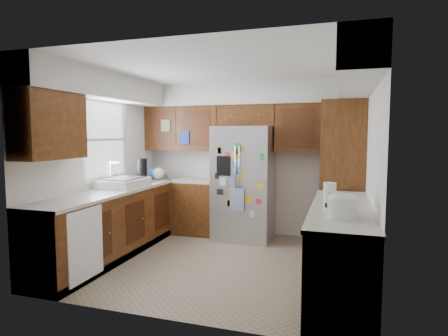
{
  "coord_description": "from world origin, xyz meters",
  "views": [
    {
      "loc": [
        1.48,
        -4.55,
        1.68
      ],
      "look_at": [
        -0.06,
        0.35,
        1.21
      ],
      "focal_mm": 30.0,
      "sensor_mm": 36.0,
      "label": 1
    }
  ],
  "objects_px": {
    "pantry": "(342,176)",
    "paper_towel": "(330,196)",
    "rice_cooker": "(342,204)",
    "fridge": "(244,183)"
  },
  "relations": [
    {
      "from": "rice_cooker",
      "to": "fridge",
      "type": "bearing_deg",
      "value": 123.69
    },
    {
      "from": "pantry",
      "to": "fridge",
      "type": "height_order",
      "value": "pantry"
    },
    {
      "from": "pantry",
      "to": "rice_cooker",
      "type": "bearing_deg",
      "value": -90.01
    },
    {
      "from": "pantry",
      "to": "fridge",
      "type": "relative_size",
      "value": 1.19
    },
    {
      "from": "pantry",
      "to": "rice_cooker",
      "type": "xyz_separation_m",
      "value": [
        -0.0,
        -2.2,
        -0.03
      ]
    },
    {
      "from": "pantry",
      "to": "rice_cooker",
      "type": "height_order",
      "value": "pantry"
    },
    {
      "from": "rice_cooker",
      "to": "pantry",
      "type": "bearing_deg",
      "value": 89.99
    },
    {
      "from": "fridge",
      "to": "rice_cooker",
      "type": "bearing_deg",
      "value": -56.31
    },
    {
      "from": "pantry",
      "to": "paper_towel",
      "type": "bearing_deg",
      "value": -93.76
    },
    {
      "from": "pantry",
      "to": "paper_towel",
      "type": "xyz_separation_m",
      "value": [
        -0.12,
        -1.87,
        -0.02
      ]
    }
  ]
}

